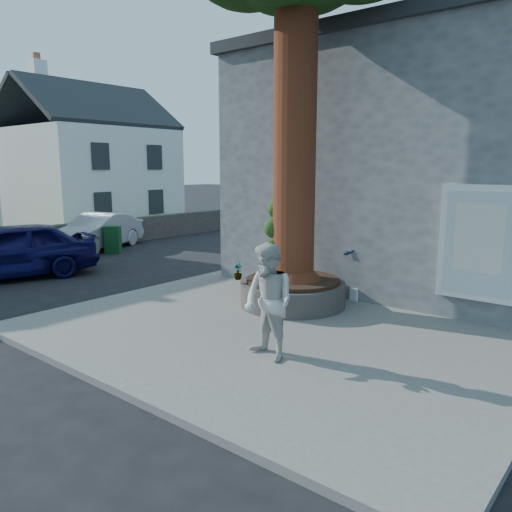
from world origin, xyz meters
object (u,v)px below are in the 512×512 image
Objects in this scene: car_silver at (98,231)px; a_board_sign at (113,240)px; man at (350,257)px; woman at (269,302)px; planter at (293,292)px; car_blue at (8,251)px.

car_silver is 4.18× the size of a_board_sign.
man is 4.24m from woman.
woman reaches higher than a_board_sign.
planter is 10.76m from car_silver.
car_blue is at bearing -158.36° from man.
planter is 8.41m from car_blue.
man is 11.23m from car_silver.
planter is 1.25× the size of woman.
man is at bearing -24.72° from car_silver.
car_blue reaches higher than planter.
man reaches higher than planter.
planter is at bearing -117.63° from man.
a_board_sign is (-9.38, 1.88, 0.09)m from planter.
car_blue is 5.21m from car_silver.
car_blue is (-8.67, -3.84, -0.28)m from man.
planter is at bearing -48.89° from a_board_sign.
man is 10.05m from a_board_sign.
planter is 9.57m from a_board_sign.
car_silver is (-10.56, 2.06, 0.28)m from planter.
car_silver is at bearing 174.12° from man.
planter is at bearing 33.34° from car_blue.
car_blue is 1.12× the size of car_silver.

